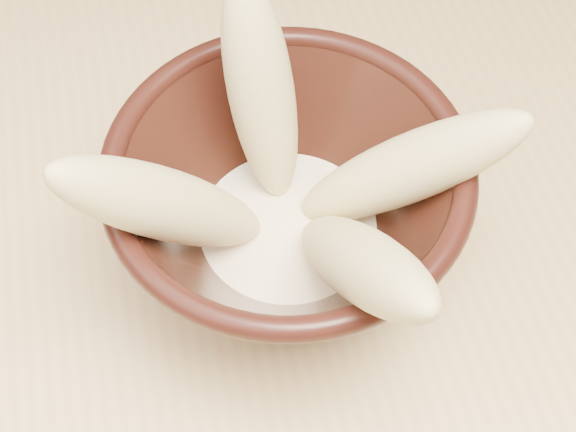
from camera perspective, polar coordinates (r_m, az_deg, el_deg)
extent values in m
cylinder|color=black|center=(0.52, 0.00, -2.89)|extent=(0.09, 0.09, 0.01)
cylinder|color=black|center=(0.51, 0.00, -1.71)|extent=(0.09, 0.09, 0.01)
torus|color=black|center=(0.44, 0.00, 3.52)|extent=(0.21, 0.21, 0.01)
cylinder|color=#F2E2C2|center=(0.50, 0.00, -1.12)|extent=(0.12, 0.12, 0.02)
ellipsoid|color=#CBBB78|center=(0.46, -1.92, 8.78)|extent=(0.05, 0.09, 0.16)
ellipsoid|color=#CBBB78|center=(0.43, -8.52, 0.76)|extent=(0.14, 0.08, 0.16)
ellipsoid|color=#CBBB78|center=(0.45, 8.35, 3.28)|extent=(0.14, 0.09, 0.14)
ellipsoid|color=#CBBB78|center=(0.41, 5.15, -3.35)|extent=(0.06, 0.15, 0.15)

